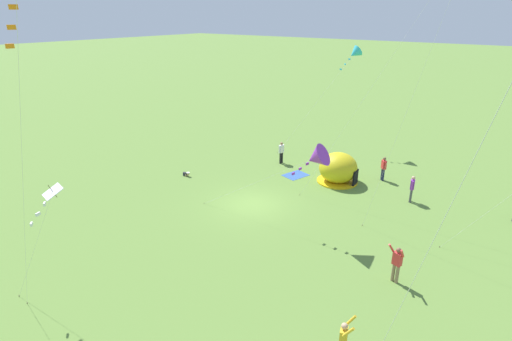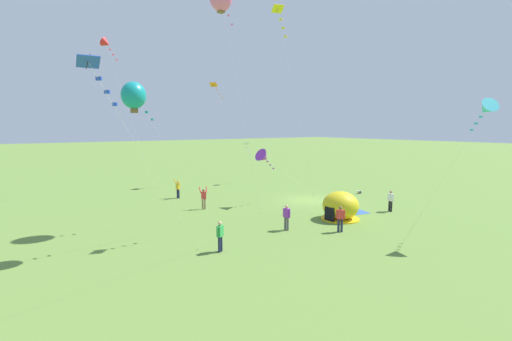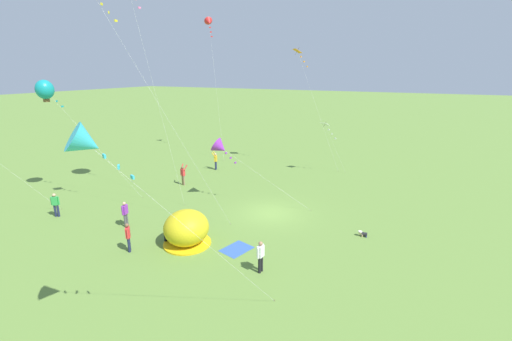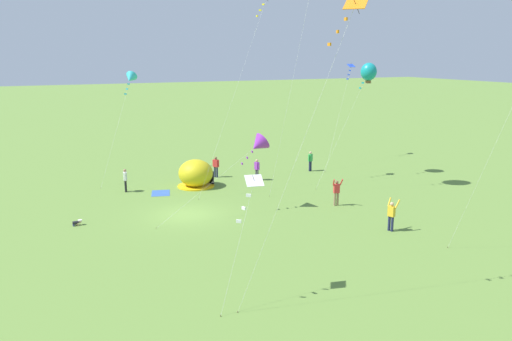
{
  "view_description": "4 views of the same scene",
  "coord_description": "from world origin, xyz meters",
  "px_view_note": "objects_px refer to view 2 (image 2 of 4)",
  "views": [
    {
      "loc": [
        17.58,
        13.4,
        11.06
      ],
      "look_at": [
        0.49,
        0.66,
        2.55
      ],
      "focal_mm": 28.0,
      "sensor_mm": 36.0,
      "label": 1
    },
    {
      "loc": [
        -23.22,
        21.98,
        6.83
      ],
      "look_at": [
        1.16,
        5.07,
        3.06
      ],
      "focal_mm": 24.0,
      "sensor_mm": 36.0,
      "label": 2
    },
    {
      "loc": [
        -20.91,
        -9.08,
        9.92
      ],
      "look_at": [
        0.55,
        1.48,
        2.87
      ],
      "focal_mm": 24.0,
      "sensor_mm": 36.0,
      "label": 3
    },
    {
      "loc": [
        29.09,
        -8.69,
        9.87
      ],
      "look_at": [
        1.4,
        4.11,
        2.75
      ],
      "focal_mm": 35.0,
      "sensor_mm": 36.0,
      "label": 4
    }
  ],
  "objects_px": {
    "kite_yellow": "(281,23)",
    "person_near_tent": "(204,197)",
    "kite_cyan": "(486,109)",
    "kite_white": "(247,146)",
    "kite_teal": "(134,96)",
    "toddler_crawling": "(359,192)",
    "person_watching_sky": "(220,235)",
    "kite_purple": "(264,157)",
    "person_center_field": "(391,200)",
    "person_far_back": "(287,216)",
    "popup_tent": "(340,206)",
    "kite_orange": "(216,89)",
    "person_strolling": "(340,218)",
    "kite_red": "(106,44)",
    "person_flying_kite": "(178,188)",
    "kite_blue": "(99,79)"
  },
  "relations": [
    {
      "from": "popup_tent",
      "to": "kite_orange",
      "type": "height_order",
      "value": "kite_orange"
    },
    {
      "from": "person_center_field",
      "to": "kite_white",
      "type": "bearing_deg",
      "value": 5.43
    },
    {
      "from": "kite_white",
      "to": "kite_yellow",
      "type": "relative_size",
      "value": 0.36
    },
    {
      "from": "kite_purple",
      "to": "person_center_field",
      "type": "bearing_deg",
      "value": -137.63
    },
    {
      "from": "kite_cyan",
      "to": "person_near_tent",
      "type": "bearing_deg",
      "value": 30.86
    },
    {
      "from": "person_near_tent",
      "to": "kite_orange",
      "type": "distance_m",
      "value": 16.2
    },
    {
      "from": "popup_tent",
      "to": "kite_red",
      "type": "distance_m",
      "value": 27.44
    },
    {
      "from": "kite_orange",
      "to": "popup_tent",
      "type": "bearing_deg",
      "value": -179.73
    },
    {
      "from": "popup_tent",
      "to": "toddler_crawling",
      "type": "bearing_deg",
      "value": -58.72
    },
    {
      "from": "kite_cyan",
      "to": "person_far_back",
      "type": "bearing_deg",
      "value": 44.61
    },
    {
      "from": "kite_white",
      "to": "toddler_crawling",
      "type": "bearing_deg",
      "value": -154.72
    },
    {
      "from": "person_watching_sky",
      "to": "kite_cyan",
      "type": "xyz_separation_m",
      "value": [
        -7.17,
        -13.62,
        6.92
      ]
    },
    {
      "from": "kite_purple",
      "to": "kite_red",
      "type": "bearing_deg",
      "value": 35.28
    },
    {
      "from": "kite_cyan",
      "to": "person_watching_sky",
      "type": "bearing_deg",
      "value": 62.25
    },
    {
      "from": "person_flying_kite",
      "to": "kite_orange",
      "type": "height_order",
      "value": "kite_orange"
    },
    {
      "from": "person_watching_sky",
      "to": "kite_orange",
      "type": "bearing_deg",
      "value": -27.81
    },
    {
      "from": "toddler_crawling",
      "to": "person_watching_sky",
      "type": "height_order",
      "value": "person_watching_sky"
    },
    {
      "from": "person_far_back",
      "to": "popup_tent",
      "type": "bearing_deg",
      "value": -91.87
    },
    {
      "from": "kite_cyan",
      "to": "kite_white",
      "type": "bearing_deg",
      "value": -0.91
    },
    {
      "from": "person_flying_kite",
      "to": "person_near_tent",
      "type": "relative_size",
      "value": 1.0
    },
    {
      "from": "person_flying_kite",
      "to": "kite_teal",
      "type": "height_order",
      "value": "kite_teal"
    },
    {
      "from": "person_center_field",
      "to": "person_strolling",
      "type": "relative_size",
      "value": 1.0
    },
    {
      "from": "kite_teal",
      "to": "toddler_crawling",
      "type": "bearing_deg",
      "value": -81.38
    },
    {
      "from": "person_watching_sky",
      "to": "person_far_back",
      "type": "bearing_deg",
      "value": -79.8
    },
    {
      "from": "person_flying_kite",
      "to": "person_far_back",
      "type": "xyz_separation_m",
      "value": [
        -13.95,
        -1.97,
        -0.03
      ]
    },
    {
      "from": "person_far_back",
      "to": "kite_yellow",
      "type": "xyz_separation_m",
      "value": [
        0.39,
        0.3,
        12.28
      ]
    },
    {
      "from": "kite_purple",
      "to": "kite_cyan",
      "type": "relative_size",
      "value": 0.92
    },
    {
      "from": "person_strolling",
      "to": "person_watching_sky",
      "type": "relative_size",
      "value": 1.0
    },
    {
      "from": "person_center_field",
      "to": "person_watching_sky",
      "type": "height_order",
      "value": "same"
    },
    {
      "from": "toddler_crawling",
      "to": "person_far_back",
      "type": "distance_m",
      "value": 15.27
    },
    {
      "from": "kite_orange",
      "to": "toddler_crawling",
      "type": "bearing_deg",
      "value": -145.6
    },
    {
      "from": "kite_teal",
      "to": "kite_blue",
      "type": "distance_m",
      "value": 7.35
    },
    {
      "from": "person_far_back",
      "to": "kite_blue",
      "type": "relative_size",
      "value": 0.19
    },
    {
      "from": "toddler_crawling",
      "to": "kite_blue",
      "type": "relative_size",
      "value": 0.06
    },
    {
      "from": "kite_teal",
      "to": "kite_white",
      "type": "distance_m",
      "value": 23.93
    },
    {
      "from": "toddler_crawling",
      "to": "person_strolling",
      "type": "bearing_deg",
      "value": 123.62
    },
    {
      "from": "person_strolling",
      "to": "kite_blue",
      "type": "distance_m",
      "value": 16.62
    },
    {
      "from": "person_far_back",
      "to": "kite_blue",
      "type": "xyz_separation_m",
      "value": [
        -4.86,
        12.02,
        7.4
      ]
    },
    {
      "from": "person_far_back",
      "to": "toddler_crawling",
      "type": "bearing_deg",
      "value": -69.18
    },
    {
      "from": "kite_cyan",
      "to": "kite_white",
      "type": "distance_m",
      "value": 26.06
    },
    {
      "from": "person_center_field",
      "to": "person_near_tent",
      "type": "relative_size",
      "value": 0.91
    },
    {
      "from": "kite_red",
      "to": "kite_purple",
      "type": "height_order",
      "value": "kite_red"
    },
    {
      "from": "popup_tent",
      "to": "kite_teal",
      "type": "bearing_deg",
      "value": 81.77
    },
    {
      "from": "kite_yellow",
      "to": "person_near_tent",
      "type": "bearing_deg",
      "value": 11.15
    },
    {
      "from": "person_near_tent",
      "to": "kite_purple",
      "type": "height_order",
      "value": "kite_purple"
    },
    {
      "from": "toddler_crawling",
      "to": "person_watching_sky",
      "type": "distance_m",
      "value": 20.85
    },
    {
      "from": "kite_orange",
      "to": "kite_red",
      "type": "bearing_deg",
      "value": 82.91
    },
    {
      "from": "person_far_back",
      "to": "kite_purple",
      "type": "relative_size",
      "value": 0.22
    },
    {
      "from": "kite_red",
      "to": "kite_teal",
      "type": "xyz_separation_m",
      "value": [
        -18.51,
        2.66,
        -6.58
      ]
    },
    {
      "from": "person_strolling",
      "to": "kite_teal",
      "type": "distance_m",
      "value": 14.55
    }
  ]
}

